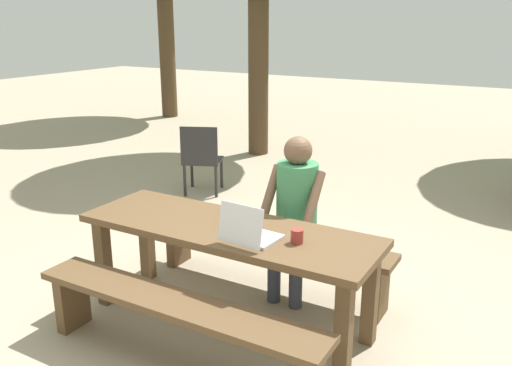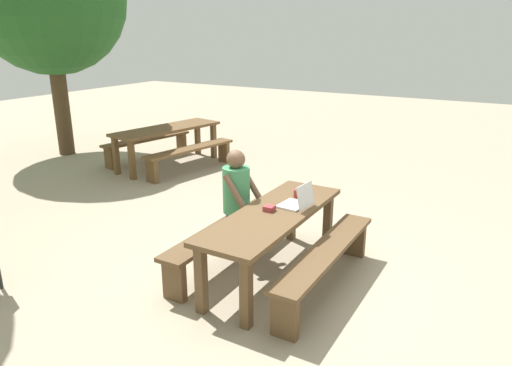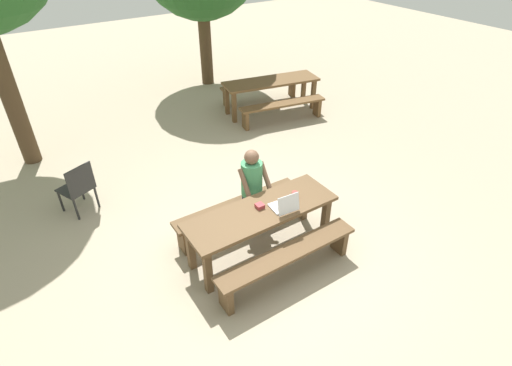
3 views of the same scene
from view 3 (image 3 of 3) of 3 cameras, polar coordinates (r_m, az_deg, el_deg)
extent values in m
plane|color=tan|center=(5.72, 0.72, -9.51)|extent=(30.00, 30.00, 0.00)
cube|color=brown|center=(5.26, 0.78, -4.03)|extent=(2.08, 0.68, 0.05)
cube|color=brown|center=(5.01, -6.83, -12.35)|extent=(0.09, 0.09, 0.67)
cube|color=brown|center=(5.82, 9.81, -4.83)|extent=(0.09, 0.09, 0.67)
cube|color=brown|center=(5.33, -9.25, -9.14)|extent=(0.09, 0.09, 0.67)
cube|color=brown|center=(6.09, 6.84, -2.48)|extent=(0.09, 0.09, 0.67)
cube|color=brown|center=(5.08, 4.55, -9.87)|extent=(1.99, 0.30, 0.05)
cube|color=brown|center=(4.91, -4.28, -15.79)|extent=(0.08, 0.24, 0.41)
cube|color=brown|center=(5.69, 11.73, -7.87)|extent=(0.08, 0.24, 0.41)
cube|color=brown|center=(5.82, -2.51, -3.06)|extent=(1.99, 0.30, 0.05)
cube|color=brown|center=(5.67, -10.29, -7.85)|extent=(0.08, 0.24, 0.41)
cube|color=brown|center=(6.36, 4.46, -1.97)|extent=(0.08, 0.24, 0.41)
cube|color=silver|center=(5.30, 3.72, -3.28)|extent=(0.33, 0.27, 0.02)
cube|color=silver|center=(5.12, 4.65, -3.00)|extent=(0.31, 0.08, 0.25)
cube|color=black|center=(5.13, 4.61, -2.94)|extent=(0.29, 0.07, 0.23)
cube|color=#993338|center=(5.26, 0.53, -3.27)|extent=(0.10, 0.10, 0.05)
cylinder|color=#99332D|center=(5.46, 5.50, -1.65)|extent=(0.08, 0.08, 0.09)
cylinder|color=#333847|center=(5.89, -0.37, -5.06)|extent=(0.10, 0.10, 0.45)
cylinder|color=#333847|center=(5.96, 1.09, -4.46)|extent=(0.10, 0.10, 0.45)
cube|color=#333847|center=(5.82, -0.11, -2.26)|extent=(0.28, 0.28, 0.12)
cylinder|color=#3F8C59|center=(5.71, -0.61, 0.62)|extent=(0.31, 0.31, 0.52)
cylinder|color=brown|center=(5.55, -1.56, -0.19)|extent=(0.07, 0.32, 0.41)
cylinder|color=brown|center=(5.70, 1.39, 0.90)|extent=(0.07, 0.32, 0.41)
sphere|color=brown|center=(5.52, -0.63, 3.68)|extent=(0.21, 0.21, 0.21)
cube|color=#262626|center=(6.79, -24.19, -0.71)|extent=(0.58, 0.58, 0.02)
cube|color=#262626|center=(6.51, -23.59, 0.38)|extent=(0.41, 0.19, 0.44)
cylinder|color=#262626|center=(7.12, -23.49, -0.83)|extent=(0.04, 0.04, 0.39)
cylinder|color=#262626|center=(6.97, -25.92, -2.32)|extent=(0.04, 0.04, 0.39)
cylinder|color=#262626|center=(6.84, -21.62, -1.85)|extent=(0.04, 0.04, 0.39)
cylinder|color=#262626|center=(6.69, -24.12, -3.43)|extent=(0.04, 0.04, 0.39)
cube|color=brown|center=(9.40, 2.15, 14.20)|extent=(2.27, 1.07, 0.05)
cube|color=brown|center=(8.99, -3.11, 10.63)|extent=(0.11, 0.11, 0.70)
cube|color=brown|center=(9.77, 8.11, 12.33)|extent=(0.11, 0.11, 0.70)
cube|color=brown|center=(9.41, -4.13, 11.70)|extent=(0.11, 0.11, 0.70)
cube|color=brown|center=(10.16, 6.76, 13.30)|extent=(0.11, 0.11, 0.70)
cube|color=brown|center=(8.98, 3.82, 11.13)|extent=(1.98, 0.66, 0.05)
cube|color=brown|center=(8.75, -1.50, 8.91)|extent=(0.12, 0.25, 0.41)
cube|color=brown|center=(9.46, 8.65, 10.58)|extent=(0.12, 0.25, 0.41)
cube|color=brown|center=(10.05, 0.57, 13.81)|extent=(1.98, 0.66, 0.05)
cube|color=brown|center=(9.85, -4.26, 11.85)|extent=(0.12, 0.25, 0.41)
cube|color=brown|center=(10.49, 5.11, 13.25)|extent=(0.12, 0.25, 0.41)
cylinder|color=#4C3823|center=(8.22, -31.73, 11.29)|extent=(0.31, 0.31, 2.84)
cylinder|color=#4C3823|center=(11.14, -7.20, 19.30)|extent=(0.31, 0.31, 2.22)
camera|label=1|loc=(4.62, 43.77, -0.06)|focal=38.16mm
camera|label=2|loc=(2.58, -65.11, -25.64)|focal=33.12mm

